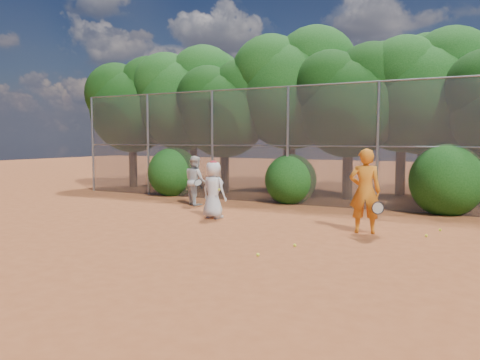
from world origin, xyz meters
The scene contains 21 objects.
ground centered at (0.00, 0.00, 0.00)m, with size 80.00×80.00×0.00m, color brown.
fence_back centered at (-0.12, 6.00, 2.05)m, with size 20.05×0.09×4.03m.
tree_0 centered at (-9.44, 8.04, 3.93)m, with size 4.38×3.81×6.00m.
tree_1 centered at (-6.94, 8.54, 4.16)m, with size 4.64×4.03×6.35m.
tree_2 centered at (-4.45, 7.83, 3.58)m, with size 3.99×3.47×5.47m.
tree_3 centered at (-1.94, 8.84, 4.40)m, with size 4.89×4.26×6.70m.
tree_4 centered at (0.55, 8.24, 3.76)m, with size 4.19×3.64×5.73m.
tree_5 centered at (3.06, 9.04, 4.05)m, with size 4.51×3.92×6.17m.
tree_9 centered at (-7.94, 10.84, 4.34)m, with size 4.83×4.20×6.62m.
tree_10 centered at (-2.93, 11.05, 4.63)m, with size 5.15×4.48×7.06m.
tree_11 centered at (2.06, 10.64, 4.16)m, with size 4.64×4.03×6.35m.
bush_0 centered at (-6.00, 6.30, 1.00)m, with size 2.00×2.00×2.00m, color #124210.
bush_1 centered at (-1.00, 6.30, 0.90)m, with size 1.80×1.80×1.80m, color #124210.
bush_2 centered at (4.00, 6.30, 1.10)m, with size 2.20×2.20×2.20m, color #124210.
player_yellow centered at (2.50, 2.20, 1.00)m, with size 0.90×0.64×2.01m.
player_teen centered at (-1.75, 2.32, 0.81)m, with size 0.86×0.64×1.63m.
player_white centered at (-3.66, 4.33, 0.84)m, with size 1.03×0.98×1.67m.
ball_0 centered at (1.56, 0.06, 0.03)m, with size 0.07×0.07×0.07m, color yellow.
ball_1 centered at (3.87, 2.37, 0.03)m, with size 0.07×0.07×0.07m, color yellow.
ball_2 centered at (1.23, -1.01, 0.03)m, with size 0.07×0.07×0.07m, color yellow.
ball_4 centered at (4.09, 3.26, 0.03)m, with size 0.07×0.07×0.07m, color yellow.
Camera 1 is at (4.98, -8.90, 2.23)m, focal length 35.00 mm.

